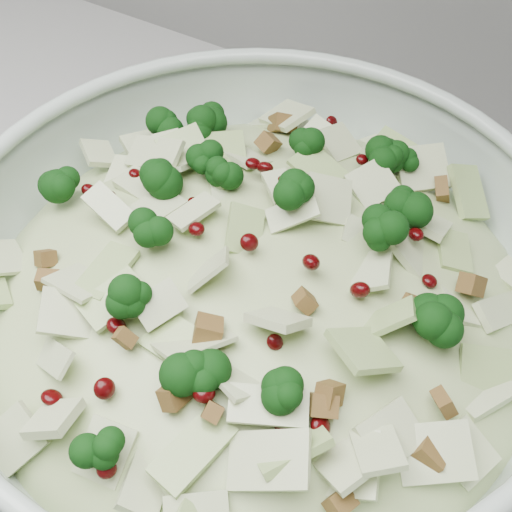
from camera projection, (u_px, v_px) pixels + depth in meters
The scene contains 2 objects.
mixing_bowl at pixel (257, 313), 0.48m from camera, with size 0.41×0.41×0.16m.
salad at pixel (257, 289), 0.46m from camera, with size 0.44×0.44×0.16m.
Camera 1 is at (-0.55, 1.36, 1.37)m, focal length 50.00 mm.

